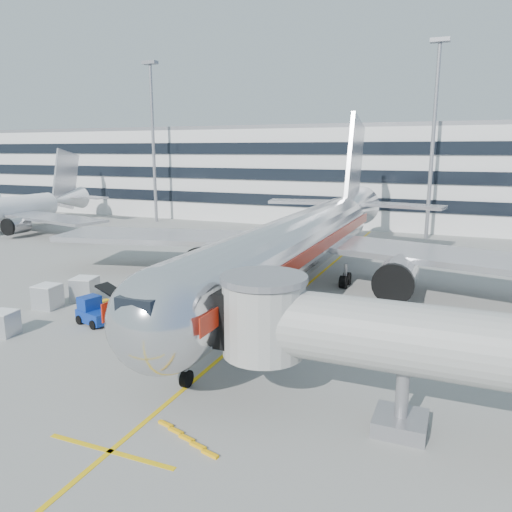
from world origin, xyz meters
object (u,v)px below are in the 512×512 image
at_px(cargo_container_front, 4,323).
at_px(ramp_worker, 174,315).
at_px(main_jet, 303,241).
at_px(belt_loader, 120,311).
at_px(baggage_tug, 93,312).
at_px(cargo_container_left, 85,289).
at_px(cargo_container_right, 48,296).

xyz_separation_m(cargo_container_front, ramp_worker, (9.39, 5.56, 0.01)).
xyz_separation_m(main_jet, cargo_container_front, (-14.62, -17.92, -3.43)).
bearing_deg(belt_loader, baggage_tug, -133.99).
height_order(belt_loader, cargo_container_left, belt_loader).
bearing_deg(cargo_container_right, cargo_container_left, 63.21).
bearing_deg(main_jet, cargo_container_front, -129.20).
height_order(belt_loader, cargo_container_right, belt_loader).
bearing_deg(main_jet, cargo_container_left, -146.61).
distance_m(baggage_tug, cargo_container_right, 5.76).
height_order(cargo_container_left, cargo_container_front, cargo_container_left).
bearing_deg(cargo_container_left, cargo_container_right, -116.79).
distance_m(main_jet, cargo_container_right, 20.81).
relative_size(baggage_tug, cargo_container_right, 1.53).
bearing_deg(cargo_container_left, cargo_container_front, -87.27).
height_order(main_jet, cargo_container_left, main_jet).
height_order(main_jet, cargo_container_front, main_jet).
bearing_deg(cargo_container_front, cargo_container_left, 92.73).
distance_m(main_jet, baggage_tug, 17.94).
xyz_separation_m(main_jet, cargo_container_left, (-15.00, -9.89, -3.29)).
distance_m(main_jet, ramp_worker, 13.85).
relative_size(main_jet, belt_loader, 9.85).
xyz_separation_m(belt_loader, cargo_container_front, (-5.15, -5.29, 0.12)).
bearing_deg(ramp_worker, main_jet, 16.98).
bearing_deg(baggage_tug, cargo_container_left, 136.30).
height_order(baggage_tug, cargo_container_right, baggage_tug).
xyz_separation_m(main_jet, ramp_worker, (-5.23, -12.37, -3.42)).
relative_size(baggage_tug, cargo_container_front, 1.67).
relative_size(main_jet, baggage_tug, 18.14).
xyz_separation_m(main_jet, cargo_container_right, (-16.31, -12.48, -3.33)).
bearing_deg(ramp_worker, cargo_container_right, 130.50).
bearing_deg(baggage_tug, cargo_container_front, -134.34).
relative_size(cargo_container_right, ramp_worker, 1.13).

